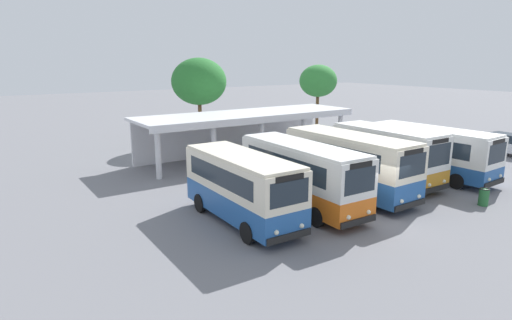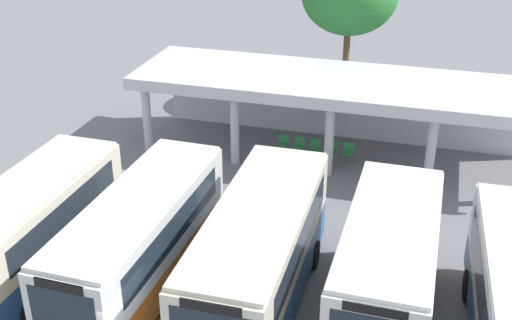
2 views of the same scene
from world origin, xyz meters
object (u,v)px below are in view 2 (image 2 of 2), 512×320
object	(u,v)px
city_bus_nearest_orange	(34,225)
waiting_chair_second_from_end	(299,145)
city_bus_fourth_amber	(387,270)
waiting_chair_middle_seat	(315,147)
waiting_chair_fourth_seat	(332,149)
city_bus_second_in_row	(140,241)
waiting_chair_end_by_column	(283,143)
city_bus_middle_cream	(258,255)
waiting_chair_fifth_seat	(348,151)

from	to	relation	value
city_bus_nearest_orange	waiting_chair_second_from_end	distance (m)	11.84
city_bus_fourth_amber	waiting_chair_middle_seat	xyz separation A→B (m)	(-3.87, 9.74, -1.31)
waiting_chair_fourth_seat	waiting_chair_second_from_end	bearing A→B (deg)	-178.45
city_bus_second_in_row	waiting_chair_middle_seat	world-z (taller)	city_bus_second_in_row
city_bus_nearest_orange	waiting_chair_end_by_column	size ratio (longest dim) A/B	8.29
city_bus_fourth_amber	waiting_chair_fourth_seat	distance (m)	10.38
city_bus_middle_cream	waiting_chair_fifth_seat	distance (m)	10.20
city_bus_second_in_row	city_bus_middle_cream	world-z (taller)	city_bus_middle_cream
city_bus_second_in_row	waiting_chair_fourth_seat	xyz separation A→B (m)	(3.73, 10.28, -1.25)
city_bus_fourth_amber	waiting_chair_second_from_end	world-z (taller)	city_bus_fourth_amber
city_bus_second_in_row	waiting_chair_fifth_seat	bearing A→B (deg)	66.66
city_bus_nearest_orange	city_bus_second_in_row	bearing A→B (deg)	0.04
waiting_chair_middle_seat	waiting_chair_fourth_seat	size ratio (longest dim) A/B	1.00
city_bus_middle_cream	waiting_chair_second_from_end	world-z (taller)	city_bus_middle_cream
city_bus_nearest_orange	waiting_chair_second_from_end	size ratio (longest dim) A/B	8.29
city_bus_middle_cream	city_bus_fourth_amber	world-z (taller)	city_bus_fourth_amber
city_bus_middle_cream	waiting_chair_fifth_seat	bearing A→B (deg)	84.53
city_bus_nearest_orange	waiting_chair_fifth_seat	bearing A→B (deg)	52.45
waiting_chair_fourth_seat	city_bus_nearest_orange	bearing A→B (deg)	-124.93
city_bus_nearest_orange	city_bus_second_in_row	xyz separation A→B (m)	(3.45, 0.00, 0.06)
city_bus_second_in_row	city_bus_fourth_amber	distance (m)	6.92
waiting_chair_end_by_column	waiting_chair_middle_seat	xyz separation A→B (m)	(1.38, -0.01, 0.00)
city_bus_nearest_orange	city_bus_fourth_amber	world-z (taller)	city_bus_fourth_amber
waiting_chair_fourth_seat	city_bus_second_in_row	bearing A→B (deg)	-109.93
city_bus_second_in_row	waiting_chair_second_from_end	xyz separation A→B (m)	(2.35, 10.24, -1.25)
waiting_chair_end_by_column	waiting_chair_second_from_end	size ratio (longest dim) A/B	1.00
waiting_chair_middle_seat	waiting_chair_fifth_seat	size ratio (longest dim) A/B	1.00
waiting_chair_second_from_end	waiting_chair_fourth_seat	xyz separation A→B (m)	(1.38, 0.04, 0.00)
city_bus_middle_cream	waiting_chair_middle_seat	bearing A→B (deg)	92.36
city_bus_nearest_orange	waiting_chair_middle_seat	size ratio (longest dim) A/B	8.29
city_bus_middle_cream	city_bus_fourth_amber	distance (m)	3.47
city_bus_fourth_amber	waiting_chair_middle_seat	size ratio (longest dim) A/B	8.00
city_bus_nearest_orange	waiting_chair_second_from_end	world-z (taller)	city_bus_nearest_orange
waiting_chair_fifth_seat	waiting_chair_middle_seat	bearing A→B (deg)	-179.63
waiting_chair_second_from_end	waiting_chair_middle_seat	size ratio (longest dim) A/B	1.00
city_bus_nearest_orange	city_bus_middle_cream	distance (m)	6.91
city_bus_nearest_orange	waiting_chair_end_by_column	distance (m)	11.51
waiting_chair_middle_seat	waiting_chair_end_by_column	bearing A→B (deg)	179.60
waiting_chair_middle_seat	waiting_chair_fourth_seat	xyz separation A→B (m)	(0.69, 0.05, 0.00)
waiting_chair_end_by_column	waiting_chair_second_from_end	world-z (taller)	same
waiting_chair_middle_seat	waiting_chair_second_from_end	bearing A→B (deg)	178.77
city_bus_fourth_amber	waiting_chair_end_by_column	world-z (taller)	city_bus_fourth_amber
city_bus_middle_cream	waiting_chair_middle_seat	xyz separation A→B (m)	(-0.41, 10.06, -1.31)
city_bus_second_in_row	waiting_chair_end_by_column	xyz separation A→B (m)	(1.66, 10.24, -1.25)
city_bus_fourth_amber	waiting_chair_end_by_column	bearing A→B (deg)	118.28
city_bus_fourth_amber	waiting_chair_fourth_seat	xyz separation A→B (m)	(-3.18, 9.79, -1.31)
waiting_chair_end_by_column	waiting_chair_middle_seat	size ratio (longest dim) A/B	1.00
city_bus_middle_cream	waiting_chair_second_from_end	distance (m)	10.22
city_bus_fourth_amber	city_bus_second_in_row	bearing A→B (deg)	-175.96
waiting_chair_end_by_column	waiting_chair_fourth_seat	bearing A→B (deg)	1.17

